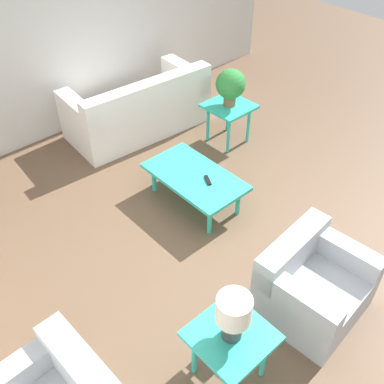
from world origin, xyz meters
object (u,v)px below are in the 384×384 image
(side_table_lamp, at_px, (231,341))
(armchair, at_px, (311,285))
(sofa, at_px, (139,110))
(side_table_plant, at_px, (229,110))
(table_lamp, at_px, (233,314))
(potted_plant, at_px, (231,85))
(coffee_table, at_px, (195,178))

(side_table_lamp, bearing_deg, armchair, -91.77)
(sofa, relative_size, side_table_plant, 3.47)
(sofa, xyz_separation_m, table_lamp, (-3.30, 1.65, 0.48))
(armchair, relative_size, table_lamp, 2.21)
(potted_plant, xyz_separation_m, table_lamp, (-2.31, 2.36, -0.02))
(coffee_table, distance_m, potted_plant, 1.40)
(armchair, height_order, side_table_plant, armchair)
(side_table_plant, height_order, potted_plant, potted_plant)
(sofa, xyz_separation_m, armchair, (-3.33, 0.67, -0.02))
(sofa, bearing_deg, side_table_plant, 129.66)
(potted_plant, bearing_deg, table_lamp, 134.39)
(sofa, xyz_separation_m, side_table_lamp, (-3.30, 1.65, 0.15))
(coffee_table, bearing_deg, table_lamp, 144.78)
(armchair, xyz_separation_m, potted_plant, (2.34, -1.38, 0.53))
(coffee_table, bearing_deg, armchair, 172.96)
(side_table_plant, bearing_deg, side_table_lamp, 134.39)
(side_table_lamp, bearing_deg, table_lamp, -45.00)
(side_table_plant, bearing_deg, sofa, 35.48)
(side_table_lamp, xyz_separation_m, potted_plant, (2.31, -2.36, 0.36))
(side_table_plant, bearing_deg, coffee_table, 117.98)
(sofa, bearing_deg, potted_plant, 129.66)
(side_table_plant, xyz_separation_m, side_table_lamp, (-2.31, 2.36, 0.00))
(side_table_plant, distance_m, side_table_lamp, 3.30)
(side_table_plant, relative_size, table_lamp, 1.35)
(side_table_plant, bearing_deg, armchair, 149.48)
(armchair, bearing_deg, coffee_table, 78.48)
(coffee_table, xyz_separation_m, potted_plant, (0.62, -1.16, 0.48))
(sofa, relative_size, coffee_table, 1.70)
(sofa, distance_m, table_lamp, 3.72)
(armchair, bearing_deg, table_lamp, 173.74)
(side_table_lamp, bearing_deg, sofa, -26.50)
(side_table_lamp, bearing_deg, potted_plant, -45.61)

